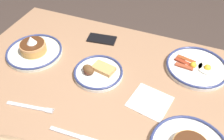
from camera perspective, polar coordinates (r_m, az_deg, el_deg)
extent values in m
cube|color=#A07556|center=(1.04, 1.60, -3.64)|extent=(1.40, 0.79, 0.03)
cylinder|color=#886449|center=(1.72, -14.15, 0.47)|extent=(0.07, 0.07, 0.72)
cylinder|color=white|center=(1.15, 19.18, 0.48)|extent=(0.27, 0.27, 0.01)
torus|color=navy|center=(1.14, 19.31, 0.92)|extent=(0.27, 0.27, 0.01)
cylinder|color=white|center=(1.15, 21.41, 0.30)|extent=(0.08, 0.08, 0.01)
sphere|color=yellow|center=(1.14, 21.48, 0.50)|extent=(0.03, 0.03, 0.03)
cylinder|color=white|center=(1.15, 18.57, 1.34)|extent=(0.08, 0.08, 0.01)
sphere|color=yellow|center=(1.13, 18.52, 1.09)|extent=(0.03, 0.03, 0.03)
cube|color=#97421F|center=(1.16, 17.00, 2.37)|extent=(0.09, 0.04, 0.01)
cube|color=#99331C|center=(1.14, 16.80, 1.60)|extent=(0.10, 0.05, 0.01)
cube|color=#A24328|center=(1.12, 16.59, 0.80)|extent=(0.08, 0.03, 0.01)
cylinder|color=silver|center=(1.22, -17.68, 3.90)|extent=(0.26, 0.26, 0.01)
torus|color=navy|center=(1.22, -17.80, 4.33)|extent=(0.26, 0.26, 0.01)
cylinder|color=tan|center=(1.22, -17.81, 4.37)|extent=(0.12, 0.12, 0.01)
cylinder|color=#D7964A|center=(1.21, -17.93, 4.80)|extent=(0.12, 0.12, 0.01)
cylinder|color=#D79548|center=(1.20, -18.05, 5.25)|extent=(0.12, 0.12, 0.01)
cylinder|color=tan|center=(1.19, -18.17, 5.69)|extent=(0.12, 0.12, 0.01)
cylinder|color=#4C2814|center=(1.19, -18.25, 5.98)|extent=(0.11, 0.11, 0.00)
cone|color=white|center=(1.18, -18.46, 6.70)|extent=(0.05, 0.05, 0.03)
cylinder|color=white|center=(1.06, -3.21, -0.77)|extent=(0.22, 0.22, 0.01)
torus|color=navy|center=(1.06, -3.23, -0.31)|extent=(0.21, 0.21, 0.01)
cube|color=tan|center=(1.06, -1.96, 0.37)|extent=(0.11, 0.08, 0.02)
ellipsoid|color=brown|center=(1.04, -5.47, -0.13)|extent=(0.05, 0.04, 0.04)
ellipsoid|color=brown|center=(1.05, -5.81, 0.17)|extent=(0.05, 0.04, 0.04)
ellipsoid|color=brown|center=(1.04, -5.59, -0.29)|extent=(0.04, 0.03, 0.03)
cube|color=black|center=(1.26, -2.41, 7.27)|extent=(0.15, 0.09, 0.01)
cube|color=white|center=(0.97, 8.85, -7.36)|extent=(0.17, 0.16, 0.00)
cube|color=silver|center=(1.00, -18.83, -8.17)|extent=(0.19, 0.04, 0.01)
cube|color=silver|center=(0.96, -14.64, -9.61)|extent=(0.03, 0.01, 0.00)
cube|color=silver|center=(0.96, -14.50, -9.34)|extent=(0.03, 0.01, 0.00)
cube|color=silver|center=(0.97, -14.36, -9.06)|extent=(0.03, 0.01, 0.00)
cube|color=silver|center=(0.97, -14.22, -8.79)|extent=(0.03, 0.01, 0.00)
cube|color=silver|center=(0.89, -9.23, -14.77)|extent=(0.17, 0.02, 0.01)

